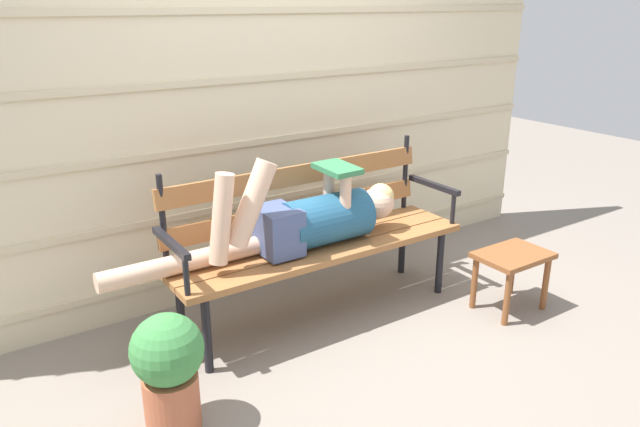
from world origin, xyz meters
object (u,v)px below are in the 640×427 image
(footstool, at_px, (512,264))
(potted_plant, at_px, (169,367))
(reclining_person, at_px, (304,220))
(park_bench, at_px, (313,231))

(footstool, relative_size, potted_plant, 0.78)
(reclining_person, distance_m, potted_plant, 1.12)
(park_bench, distance_m, potted_plant, 1.21)
(reclining_person, bearing_deg, footstool, -27.39)
(reclining_person, distance_m, footstool, 1.25)
(park_bench, relative_size, potted_plant, 3.28)
(park_bench, relative_size, reclining_person, 1.03)
(park_bench, bearing_deg, reclining_person, -146.15)
(footstool, xyz_separation_m, potted_plant, (-2.04, 0.08, 0.01))
(footstool, height_order, potted_plant, potted_plant)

